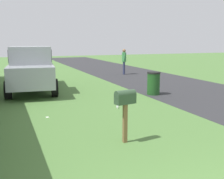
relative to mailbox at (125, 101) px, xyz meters
The scene contains 6 objects.
mailbox is the anchor object (origin of this frame).
pickup_truck 7.75m from the mailbox, ahead, with size 5.61×2.59×2.09m.
trash_bin 5.95m from the mailbox, 36.69° to the right, with size 0.58×0.58×1.01m.
pedestrian 13.00m from the mailbox, 24.20° to the right, with size 0.47×0.30×1.77m.
litter_cup_midfield_b 3.41m from the mailbox, 19.88° to the right, with size 0.08×0.08×0.10m, color white.
litter_wrapper_near_hydrant 3.29m from the mailbox, 25.80° to the left, with size 0.12×0.08×0.01m, color silver.
Camera 1 is at (-1.75, 2.94, 2.36)m, focal length 43.81 mm.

